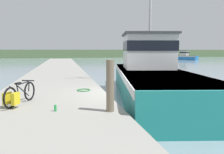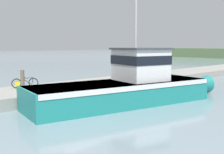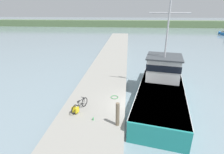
{
  "view_description": "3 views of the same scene",
  "coord_description": "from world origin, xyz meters",
  "px_view_note": "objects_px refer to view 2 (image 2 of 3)",
  "views": [
    {
      "loc": [
        -2.51,
        -8.69,
        2.47
      ],
      "look_at": [
        -0.31,
        1.17,
        1.24
      ],
      "focal_mm": 35.0,
      "sensor_mm": 36.0,
      "label": 1
    },
    {
      "loc": [
        14.15,
        -10.04,
        3.64
      ],
      "look_at": [
        0.69,
        2.76,
        1.54
      ],
      "focal_mm": 45.0,
      "sensor_mm": 36.0,
      "label": 2
    },
    {
      "loc": [
        -0.74,
        -11.42,
        7.26
      ],
      "look_at": [
        -2.18,
        4.34,
        1.09
      ],
      "focal_mm": 28.0,
      "sensor_mm": 36.0,
      "label": 3
    }
  ],
  "objects_px": {
    "water_bottle_by_bike": "(17,90)",
    "fishing_boat_main": "(129,85)",
    "bicycle_touring": "(22,83)",
    "mooring_post": "(23,83)"
  },
  "relations": [
    {
      "from": "fishing_boat_main",
      "to": "mooring_post",
      "type": "distance_m",
      "value": 6.44
    },
    {
      "from": "water_bottle_by_bike",
      "to": "mooring_post",
      "type": "bearing_deg",
      "value": -12.59
    },
    {
      "from": "mooring_post",
      "to": "water_bottle_by_bike",
      "type": "xyz_separation_m",
      "value": [
        -1.56,
        0.35,
        -0.66
      ]
    },
    {
      "from": "water_bottle_by_bike",
      "to": "fishing_boat_main",
      "type": "bearing_deg",
      "value": 45.01
    },
    {
      "from": "bicycle_touring",
      "to": "mooring_post",
      "type": "height_order",
      "value": "mooring_post"
    },
    {
      "from": "bicycle_touring",
      "to": "water_bottle_by_bike",
      "type": "height_order",
      "value": "bicycle_touring"
    },
    {
      "from": "fishing_boat_main",
      "to": "water_bottle_by_bike",
      "type": "xyz_separation_m",
      "value": [
        -5.05,
        -5.05,
        -0.37
      ]
    },
    {
      "from": "bicycle_touring",
      "to": "mooring_post",
      "type": "relative_size",
      "value": 1.12
    },
    {
      "from": "mooring_post",
      "to": "water_bottle_by_bike",
      "type": "relative_size",
      "value": 8.11
    },
    {
      "from": "bicycle_touring",
      "to": "fishing_boat_main",
      "type": "bearing_deg",
      "value": 54.66
    }
  ]
}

